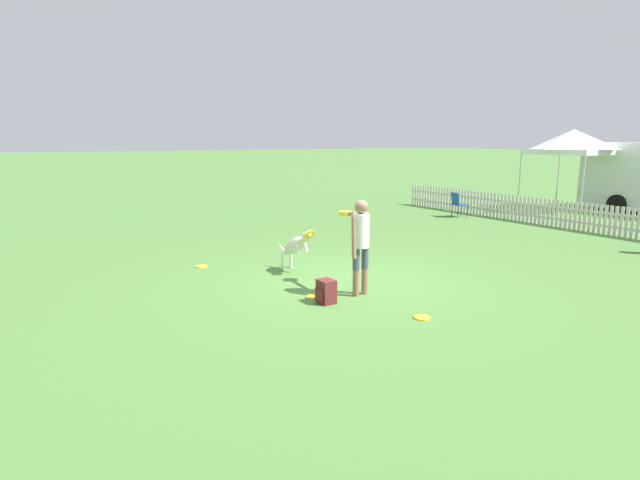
% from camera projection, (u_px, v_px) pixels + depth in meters
% --- Properties ---
extents(ground_plane, '(240.00, 240.00, 0.00)m').
position_uv_depth(ground_plane, '(346.00, 284.00, 9.17)').
color(ground_plane, '#4C7A38').
extents(handler_person, '(1.00, 0.58, 1.63)m').
position_uv_depth(handler_person, '(360.00, 236.00, 8.37)').
color(handler_person, '#8C664C').
rests_on(handler_person, ground_plane).
extents(leaping_dog, '(1.18, 0.37, 0.92)m').
position_uv_depth(leaping_dog, '(296.00, 245.00, 9.91)').
color(leaping_dog, beige).
rests_on(leaping_dog, ground_plane).
extents(frisbee_near_handler, '(0.24, 0.24, 0.02)m').
position_uv_depth(frisbee_near_handler, '(314.00, 297.00, 8.37)').
color(frisbee_near_handler, yellow).
rests_on(frisbee_near_handler, ground_plane).
extents(frisbee_near_dog, '(0.24, 0.24, 0.02)m').
position_uv_depth(frisbee_near_dog, '(422.00, 318.00, 7.40)').
color(frisbee_near_dog, yellow).
rests_on(frisbee_near_dog, ground_plane).
extents(frisbee_midfield, '(0.24, 0.24, 0.02)m').
position_uv_depth(frisbee_midfield, '(201.00, 266.00, 10.40)').
color(frisbee_midfield, yellow).
rests_on(frisbee_midfield, ground_plane).
extents(backpack_on_grass, '(0.29, 0.27, 0.39)m').
position_uv_depth(backpack_on_grass, '(326.00, 292.00, 8.07)').
color(backpack_on_grass, maroon).
rests_on(backpack_on_grass, ground_plane).
extents(picket_fence, '(16.01, 0.04, 0.83)m').
position_uv_depth(picket_fence, '(611.00, 220.00, 13.81)').
color(picket_fence, beige).
rests_on(picket_fence, ground_plane).
extents(folding_chair_center, '(0.54, 0.56, 0.85)m').
position_uv_depth(folding_chair_center, '(458.00, 202.00, 17.07)').
color(folding_chair_center, '#333338').
rests_on(folding_chair_center, ground_plane).
extents(canopy_tent_secondary, '(2.52, 2.52, 2.99)m').
position_uv_depth(canopy_tent_secondary, '(573.00, 142.00, 18.24)').
color(canopy_tent_secondary, silver).
rests_on(canopy_tent_secondary, ground_plane).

